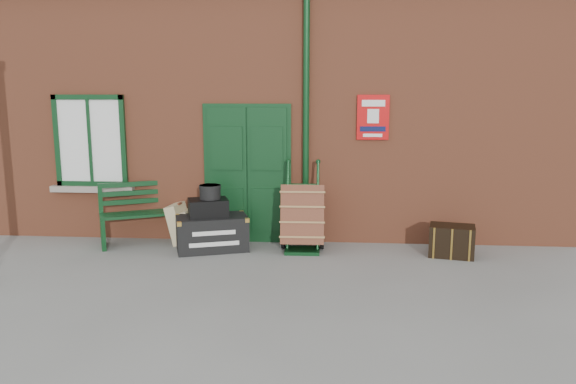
# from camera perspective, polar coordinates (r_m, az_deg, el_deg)

# --- Properties ---
(ground) EXTENTS (80.00, 80.00, 0.00)m
(ground) POSITION_cam_1_polar(r_m,az_deg,el_deg) (7.95, -3.43, -7.86)
(ground) COLOR gray
(ground) RESTS_ON ground
(station_building) EXTENTS (10.30, 4.30, 4.36)m
(station_building) POSITION_cam_1_polar(r_m,az_deg,el_deg) (11.02, -1.09, 8.74)
(station_building) COLOR #A35234
(station_building) RESTS_ON ground
(bench) EXTENTS (1.73, 1.17, 1.03)m
(bench) POSITION_cam_1_polar(r_m,az_deg,el_deg) (9.47, -13.58, -1.87)
(bench) COLOR #0E3317
(bench) RESTS_ON ground
(houdini_trunk) EXTENTS (1.22, 0.91, 0.54)m
(houdini_trunk) POSITION_cam_1_polar(r_m,az_deg,el_deg) (8.87, -7.73, -4.16)
(houdini_trunk) COLOR black
(houdini_trunk) RESTS_ON ground
(strongbox) EXTENTS (0.70, 0.60, 0.27)m
(strongbox) POSITION_cam_1_polar(r_m,az_deg,el_deg) (8.79, -8.11, -1.58)
(strongbox) COLOR black
(strongbox) RESTS_ON houdini_trunk
(hatbox) EXTENTS (0.41, 0.41, 0.22)m
(hatbox) POSITION_cam_1_polar(r_m,az_deg,el_deg) (8.76, -7.92, 0.01)
(hatbox) COLOR black
(hatbox) RESTS_ON strongbox
(suitcase_back) EXTENTS (0.39, 0.50, 0.67)m
(suitcase_back) POSITION_cam_1_polar(r_m,az_deg,el_deg) (9.32, -11.00, -3.15)
(suitcase_back) COLOR #C7B483
(suitcase_back) RESTS_ON ground
(suitcase_front) EXTENTS (0.36, 0.45, 0.57)m
(suitcase_front) POSITION_cam_1_polar(r_m,az_deg,el_deg) (9.28, -9.92, -3.46)
(suitcase_front) COLOR #C7B483
(suitcase_front) RESTS_ON ground
(porter_trolley) EXTENTS (0.68, 0.74, 1.37)m
(porter_trolley) POSITION_cam_1_polar(r_m,az_deg,el_deg) (8.76, 1.49, -2.50)
(porter_trolley) COLOR #0E3818
(porter_trolley) RESTS_ON ground
(dark_trunk) EXTENTS (0.73, 0.55, 0.47)m
(dark_trunk) POSITION_cam_1_polar(r_m,az_deg,el_deg) (8.83, 16.29, -4.78)
(dark_trunk) COLOR black
(dark_trunk) RESTS_ON ground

